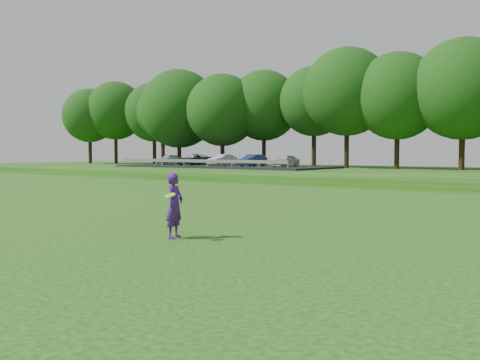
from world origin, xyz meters
The scene contains 6 objects.
ground centered at (0.00, 0.00, 0.00)m, with size 140.00×140.00×0.00m, color #11450D.
berm centered at (0.00, 34.00, 0.30)m, with size 130.00×30.00×0.60m, color #11450D.
walking_path centered at (0.00, 20.00, 0.02)m, with size 130.00×1.60×0.04m, color gray.
treeline centered at (0.00, 38.00, 8.10)m, with size 104.00×7.00×15.00m, color #1B3F0E, non-canonical shape.
parking_lot centered at (-24.25, 32.80, 1.02)m, with size 24.00×9.00×1.38m.
woman centered at (2.71, -0.78, 0.84)m, with size 0.63×0.85×1.68m.
Camera 1 is at (12.43, -10.49, 2.21)m, focal length 40.00 mm.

